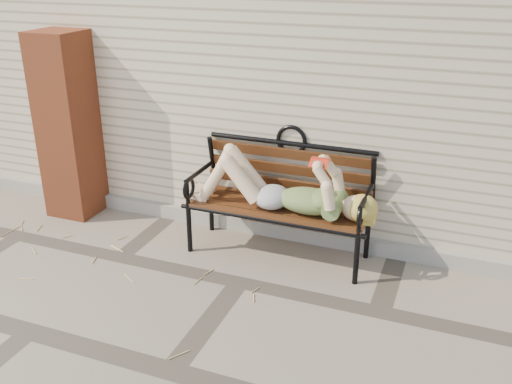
% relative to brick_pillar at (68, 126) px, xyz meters
% --- Properties ---
extents(ground, '(80.00, 80.00, 0.00)m').
position_rel_brick_pillar_xyz_m(ground, '(2.30, -0.75, -1.00)').
color(ground, gray).
rests_on(ground, ground).
extents(house_wall, '(8.00, 4.00, 3.00)m').
position_rel_brick_pillar_xyz_m(house_wall, '(2.30, 2.25, 0.50)').
color(house_wall, '#C4B399').
rests_on(house_wall, ground).
extents(foundation_strip, '(8.00, 0.10, 0.15)m').
position_rel_brick_pillar_xyz_m(foundation_strip, '(2.30, 0.22, -0.93)').
color(foundation_strip, gray).
rests_on(foundation_strip, ground).
extents(brick_pillar, '(0.50, 0.50, 2.00)m').
position_rel_brick_pillar_xyz_m(brick_pillar, '(0.00, 0.00, 0.00)').
color(brick_pillar, '#9A4222').
rests_on(brick_pillar, ground).
extents(garden_bench, '(1.87, 0.74, 1.21)m').
position_rel_brick_pillar_xyz_m(garden_bench, '(2.44, -0.02, -0.32)').
color(garden_bench, black).
rests_on(garden_bench, ground).
extents(reading_woman, '(1.76, 0.40, 0.55)m').
position_rel_brick_pillar_xyz_m(reading_woman, '(2.46, -0.17, -0.28)').
color(reading_woman, '#0B384F').
rests_on(reading_woman, ground).
extents(straw_scatter, '(2.89, 1.54, 0.01)m').
position_rel_brick_pillar_xyz_m(straw_scatter, '(1.31, -1.03, -0.99)').
color(straw_scatter, tan).
rests_on(straw_scatter, ground).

